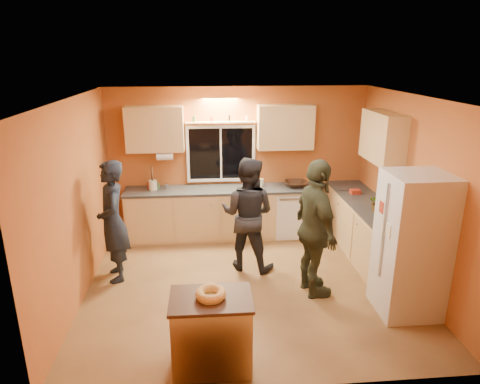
{
  "coord_description": "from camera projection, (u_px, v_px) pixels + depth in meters",
  "views": [
    {
      "loc": [
        -0.61,
        -5.34,
        3.12
      ],
      "look_at": [
        -0.1,
        0.4,
        1.25
      ],
      "focal_mm": 32.0,
      "sensor_mm": 36.0,
      "label": 1
    }
  ],
  "objects": [
    {
      "name": "room_shell",
      "position": [
        256.0,
        166.0,
        5.97
      ],
      "size": [
        4.54,
        4.04,
        2.61
      ],
      "color": "#B7682E",
      "rests_on": "ground"
    },
    {
      "name": "right_counter",
      "position": [
        372.0,
        236.0,
        6.57
      ],
      "size": [
        0.62,
        1.84,
        0.9
      ],
      "color": "#E2B276",
      "rests_on": "ground"
    },
    {
      "name": "potted_plant",
      "position": [
        378.0,
        203.0,
        6.26
      ],
      "size": [
        0.3,
        0.28,
        0.28
      ],
      "primitive_type": "imported",
      "rotation": [
        0.0,
        0.0,
        -0.28
      ],
      "color": "gray",
      "rests_on": "right_counter"
    },
    {
      "name": "person_right",
      "position": [
        316.0,
        229.0,
        5.57
      ],
      "size": [
        0.61,
        1.15,
        1.87
      ],
      "primitive_type": "imported",
      "rotation": [
        0.0,
        0.0,
        1.72
      ],
      "color": "#2E311F",
      "rests_on": "ground"
    },
    {
      "name": "red_box",
      "position": [
        355.0,
        192.0,
        7.1
      ],
      "size": [
        0.17,
        0.14,
        0.07
      ],
      "primitive_type": "cube",
      "rotation": [
        0.0,
        0.0,
        0.13
      ],
      "color": "#A72F19",
      "rests_on": "right_counter"
    },
    {
      "name": "refrigerator",
      "position": [
        412.0,
        245.0,
        5.2
      ],
      "size": [
        0.72,
        0.7,
        1.8
      ],
      "primitive_type": "cube",
      "color": "silver",
      "rests_on": "ground"
    },
    {
      "name": "person_left",
      "position": [
        113.0,
        221.0,
        6.0
      ],
      "size": [
        0.57,
        0.72,
        1.75
      ],
      "primitive_type": "imported",
      "rotation": [
        0.0,
        0.0,
        -1.31
      ],
      "color": "black",
      "rests_on": "ground"
    },
    {
      "name": "mixing_bowl",
      "position": [
        296.0,
        184.0,
        7.48
      ],
      "size": [
        0.42,
        0.42,
        0.09
      ],
      "primitive_type": "imported",
      "rotation": [
        0.0,
        0.0,
        -0.08
      ],
      "color": "#321C10",
      "rests_on": "back_counter"
    },
    {
      "name": "utensil_crock",
      "position": [
        153.0,
        185.0,
        7.28
      ],
      "size": [
        0.14,
        0.14,
        0.17
      ],
      "primitive_type": "cylinder",
      "color": "beige",
      "rests_on": "back_counter"
    },
    {
      "name": "back_counter",
      "position": [
        240.0,
        212.0,
        7.55
      ],
      "size": [
        4.23,
        0.62,
        0.9
      ],
      "color": "#E2B276",
      "rests_on": "ground"
    },
    {
      "name": "island",
      "position": [
        212.0,
        331.0,
        4.38
      ],
      "size": [
        0.83,
        0.57,
        0.8
      ],
      "rotation": [
        0.0,
        0.0,
        -0.01
      ],
      "color": "#E2B276",
      "rests_on": "ground"
    },
    {
      "name": "person_center",
      "position": [
        248.0,
        214.0,
        6.32
      ],
      "size": [
        1.02,
        0.93,
        1.72
      ],
      "primitive_type": "imported",
      "rotation": [
        0.0,
        0.0,
        2.73
      ],
      "color": "black",
      "rests_on": "ground"
    },
    {
      "name": "ground",
      "position": [
        250.0,
        284.0,
        6.07
      ],
      "size": [
        4.5,
        4.5,
        0.0
      ],
      "primitive_type": "plane",
      "color": "brown",
      "rests_on": "ground"
    },
    {
      "name": "bundt_pastry",
      "position": [
        211.0,
        294.0,
        4.24
      ],
      "size": [
        0.31,
        0.31,
        0.09
      ],
      "primitive_type": "torus",
      "color": "#DDB65A",
      "rests_on": "island"
    }
  ]
}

